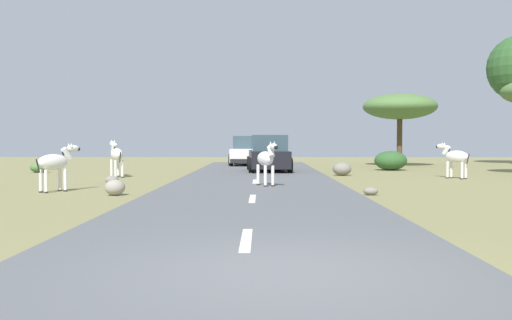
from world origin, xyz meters
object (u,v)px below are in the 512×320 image
object	(u,v)px
zebra_1	(55,163)
rock_1	(115,187)
rock_4	(342,169)
tree_3	(400,107)
zebra_4	(116,155)
bush_0	(391,161)
bush_1	(39,167)
zebra_0	(266,159)
rock_2	(371,191)
rock_0	(112,180)
car_1	(269,155)
car_0	(248,152)
zebra_2	(455,157)

from	to	relation	value
zebra_1	rock_1	distance (m)	2.41
rock_1	rock_4	distance (m)	11.79
tree_3	rock_1	xyz separation A→B (m)	(-12.26, -17.72, -3.28)
zebra_4	bush_0	distance (m)	13.86
bush_1	zebra_0	bearing A→B (deg)	-37.94
bush_1	zebra_4	bearing A→B (deg)	-36.37
bush_1	rock_2	bearing A→B (deg)	-38.65
zebra_1	rock_0	bearing A→B (deg)	106.69
car_1	bush_0	world-z (taller)	car_1
zebra_4	rock_2	size ratio (longest dim) A/B	3.79
car_0	car_1	size ratio (longest dim) A/B	1.00
zebra_2	car_1	world-z (taller)	car_1
zebra_0	rock_0	size ratio (longest dim) A/B	3.16
zebra_2	car_0	size ratio (longest dim) A/B	0.33
tree_3	bush_1	bearing A→B (deg)	-160.61
rock_0	bush_1	bearing A→B (deg)	126.98
car_1	rock_2	world-z (taller)	car_1
zebra_2	rock_2	bearing A→B (deg)	-161.37
car_1	rock_1	size ratio (longest dim) A/B	7.85
zebra_2	bush_0	bearing A→B (deg)	63.21
zebra_4	bush_1	distance (m)	5.72
bush_0	rock_1	xyz separation A→B (m)	(-10.74, -13.30, -0.27)
rock_1	car_0	bearing A→B (deg)	79.87
zebra_1	car_0	distance (m)	18.20
zebra_4	car_0	xyz separation A→B (m)	(5.24, 10.72, -0.09)
car_1	bush_0	xyz separation A→B (m)	(6.28, 1.71, -0.35)
bush_0	bush_1	world-z (taller)	bush_0
zebra_4	tree_3	world-z (taller)	tree_3
rock_0	rock_2	world-z (taller)	rock_0
bush_0	bush_1	bearing A→B (deg)	-172.76
rock_4	tree_3	bearing A→B (deg)	62.10
rock_1	rock_2	world-z (taller)	rock_1
bush_1	rock_1	xyz separation A→B (m)	(6.51, -11.11, -0.02)
zebra_4	rock_4	world-z (taller)	zebra_4
zebra_0	car_1	world-z (taller)	car_1
rock_1	rock_2	distance (m)	7.20
bush_0	rock_0	size ratio (longest dim) A/B	3.54
zebra_2	zebra_4	bearing A→B (deg)	139.92
car_1	rock_0	xyz separation A→B (m)	(-5.60, -7.62, -0.70)
zebra_0	zebra_4	world-z (taller)	zebra_4
zebra_4	rock_4	xyz separation A→B (m)	(9.58, 1.24, -0.65)
zebra_0	bush_0	world-z (taller)	zebra_0
tree_3	rock_2	distance (m)	18.60
zebra_0	tree_3	size ratio (longest dim) A/B	0.34
zebra_2	tree_3	bearing A→B (deg)	50.97
car_1	rock_1	xyz separation A→B (m)	(-4.47, -11.60, -0.62)
zebra_1	rock_0	size ratio (longest dim) A/B	3.14
car_1	rock_1	distance (m)	12.44
zebra_4	bush_1	xyz separation A→B (m)	(-4.57, 3.37, -0.69)
zebra_4	car_1	xyz separation A→B (m)	(6.41, 3.85, -0.09)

